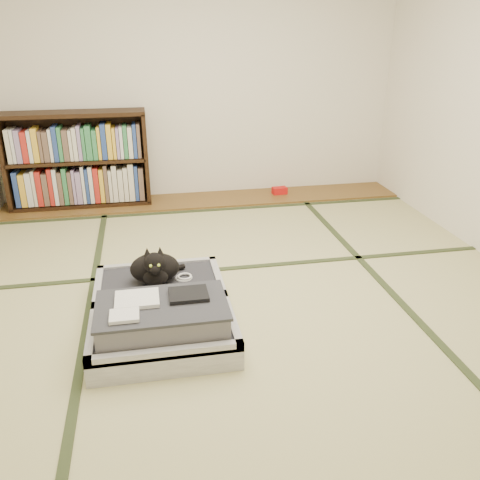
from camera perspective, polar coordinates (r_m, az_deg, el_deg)
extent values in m
plane|color=tan|center=(3.44, 0.27, -6.15)|extent=(4.50, 4.50, 0.00)
cube|color=brown|center=(5.26, -3.90, 4.51)|extent=(4.00, 0.50, 0.02)
cube|color=red|center=(5.41, 4.46, 5.56)|extent=(0.16, 0.10, 0.07)
plane|color=silver|center=(5.25, -4.62, 17.79)|extent=(4.00, 0.00, 4.00)
plane|color=silver|center=(1.03, 25.29, -7.59)|extent=(4.00, 0.00, 4.00)
cube|color=#2D381E|center=(3.42, -16.55, -7.36)|extent=(0.05, 4.50, 0.01)
cube|color=#2D381E|center=(3.74, 15.53, -4.47)|extent=(0.05, 4.50, 0.01)
cube|color=#2D381E|center=(3.79, -0.88, -3.18)|extent=(4.00, 0.05, 0.01)
cube|color=#2D381E|center=(4.98, -3.47, 3.37)|extent=(4.00, 0.05, 0.01)
cube|color=black|center=(5.32, -24.75, 7.85)|extent=(0.04, 0.31, 0.86)
cube|color=black|center=(5.16, -10.50, 9.16)|extent=(0.04, 0.31, 0.86)
cube|color=black|center=(5.32, -17.18, 3.98)|extent=(1.34, 0.31, 0.04)
cube|color=black|center=(5.12, -18.35, 13.32)|extent=(1.34, 0.31, 0.04)
cube|color=black|center=(5.20, -17.74, 8.54)|extent=(1.28, 0.31, 0.03)
cube|color=black|center=(5.34, -17.59, 8.94)|extent=(1.34, 0.02, 0.86)
cube|color=gray|center=(5.24, -17.48, 6.19)|extent=(1.21, 0.21, 0.36)
cube|color=gray|center=(5.14, -18.02, 10.53)|extent=(1.21, 0.21, 0.33)
cube|color=silver|center=(2.91, -8.53, -10.91)|extent=(0.81, 0.54, 0.14)
cube|color=#2A2930|center=(2.89, -8.57, -10.31)|extent=(0.72, 0.45, 0.11)
cube|color=silver|center=(2.66, -8.35, -12.52)|extent=(0.81, 0.04, 0.05)
cube|color=silver|center=(3.08, -8.84, -7.19)|extent=(0.81, 0.04, 0.05)
cube|color=silver|center=(2.89, -16.31, -10.15)|extent=(0.04, 0.54, 0.05)
cube|color=silver|center=(2.89, -0.96, -9.00)|extent=(0.04, 0.54, 0.05)
cube|color=silver|center=(3.37, -8.99, -5.83)|extent=(0.81, 0.54, 0.14)
cube|color=#2A2930|center=(3.35, -9.03, -5.28)|extent=(0.72, 0.45, 0.11)
cube|color=silver|center=(3.11, -8.88, -6.80)|extent=(0.81, 0.04, 0.05)
cube|color=silver|center=(3.55, -9.23, -2.86)|extent=(0.81, 0.04, 0.05)
cube|color=silver|center=(3.35, -15.62, -5.15)|extent=(0.04, 0.54, 0.05)
cube|color=silver|center=(3.36, -2.53, -4.18)|extent=(0.04, 0.54, 0.05)
cylinder|color=black|center=(3.09, -8.86, -6.91)|extent=(0.73, 0.03, 0.03)
cube|color=gray|center=(2.83, -8.69, -8.65)|extent=(0.69, 0.42, 0.14)
cube|color=#323339|center=(2.79, -8.78, -7.25)|extent=(0.71, 0.44, 0.02)
cube|color=silver|center=(2.83, -11.49, -6.51)|extent=(0.24, 0.19, 0.02)
cube|color=black|center=(2.83, -5.81, -6.09)|extent=(0.22, 0.17, 0.02)
cube|color=silver|center=(2.69, -12.86, -8.29)|extent=(0.15, 0.13, 0.02)
cube|color=white|center=(2.70, -13.42, -14.17)|extent=(0.06, 0.01, 0.05)
cube|color=white|center=(2.70, -10.58, -14.23)|extent=(0.05, 0.01, 0.04)
cube|color=orange|center=(2.71, -2.41, -13.32)|extent=(0.05, 0.01, 0.04)
cube|color=#197F33|center=(2.69, -4.05, -13.12)|extent=(0.04, 0.01, 0.03)
ellipsoid|color=black|center=(3.28, -9.54, -3.12)|extent=(0.31, 0.20, 0.19)
ellipsoid|color=black|center=(3.21, -9.46, -4.18)|extent=(0.15, 0.11, 0.11)
ellipsoid|color=black|center=(3.13, -9.58, -2.52)|extent=(0.13, 0.12, 0.13)
sphere|color=black|center=(3.09, -9.52, -3.31)|extent=(0.06, 0.06, 0.06)
cone|color=black|center=(3.12, -10.38, -1.34)|extent=(0.05, 0.06, 0.06)
cone|color=black|center=(3.12, -8.97, -1.23)|extent=(0.05, 0.06, 0.06)
sphere|color=#A5BF33|center=(3.07, -10.00, -2.88)|extent=(0.02, 0.02, 0.02)
sphere|color=#A5BF33|center=(3.07, -9.12, -2.82)|extent=(0.02, 0.02, 0.02)
cylinder|color=black|center=(3.40, -7.71, -3.33)|extent=(0.19, 0.11, 0.03)
torus|color=white|center=(3.33, -6.34, -4.24)|extent=(0.11, 0.11, 0.02)
torus|color=white|center=(3.32, -6.25, -4.08)|extent=(0.09, 0.09, 0.01)
cube|color=black|center=(2.91, -11.01, -12.48)|extent=(0.34, 0.20, 0.01)
cube|color=black|center=(2.97, -13.28, -11.99)|extent=(0.12, 0.17, 0.01)
cube|color=black|center=(2.96, -8.76, -11.69)|extent=(0.19, 0.06, 0.01)
cylinder|color=black|center=(3.03, -11.03, -11.02)|extent=(0.04, 0.07, 0.01)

